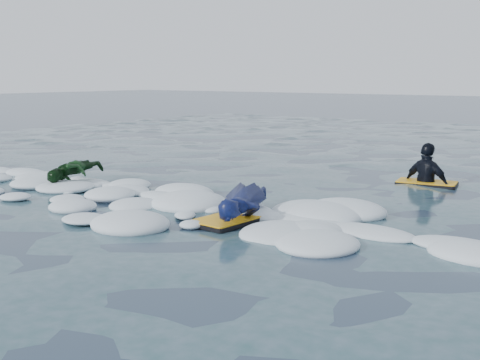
# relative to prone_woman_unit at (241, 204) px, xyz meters

# --- Properties ---
(ground) EXTENTS (120.00, 120.00, 0.00)m
(ground) POSITION_rel_prone_woman_unit_xyz_m (-1.04, -1.04, -0.24)
(ground) COLOR #1A2840
(ground) RESTS_ON ground
(foam_band) EXTENTS (12.00, 3.10, 0.30)m
(foam_band) POSITION_rel_prone_woman_unit_xyz_m (-1.04, -0.00, -0.24)
(foam_band) COLOR white
(foam_band) RESTS_ON ground
(prone_woman_unit) EXTENTS (1.33, 1.92, 0.48)m
(prone_woman_unit) POSITION_rel_prone_woman_unit_xyz_m (0.00, 0.00, 0.00)
(prone_woman_unit) COLOR black
(prone_woman_unit) RESTS_ON ground
(prone_child_unit) EXTENTS (0.83, 1.37, 0.50)m
(prone_child_unit) POSITION_rel_prone_woman_unit_xyz_m (-4.16, 0.28, 0.01)
(prone_child_unit) COLOR black
(prone_child_unit) RESTS_ON ground
(waiting_rider_unit) EXTENTS (1.21, 0.80, 1.68)m
(waiting_rider_unit) POSITION_rel_prone_woman_unit_xyz_m (1.24, 4.41, -0.25)
(waiting_rider_unit) COLOR black
(waiting_rider_unit) RESTS_ON ground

